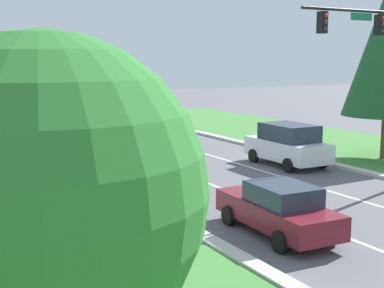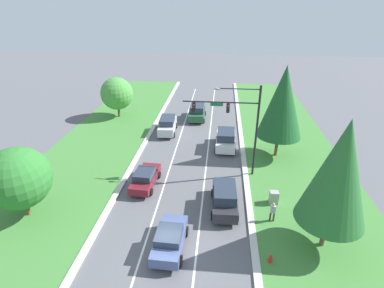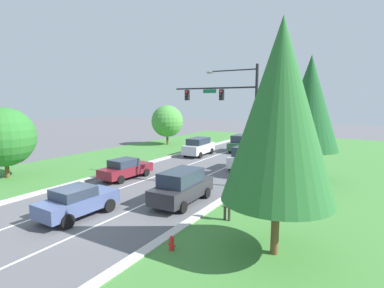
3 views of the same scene
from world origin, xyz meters
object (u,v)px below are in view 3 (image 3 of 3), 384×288
(slate_blue_sedan, at_px, (77,201))
(white_suv, at_px, (247,157))
(traffic_signal_mast, at_px, (232,108))
(fire_hydrant, at_px, (172,244))
(silver_suv, at_px, (199,146))
(utility_cabinet, at_px, (251,200))
(charcoal_suv, at_px, (182,186))
(oak_far_left_tree, at_px, (4,137))
(forest_suv, at_px, (242,143))
(conifer_near_right_tree, at_px, (309,103))
(conifer_far_right_tree, at_px, (280,111))
(oak_near_left_tree, at_px, (167,121))
(pedestrian, at_px, (227,204))
(burgundy_sedan, at_px, (126,169))

(slate_blue_sedan, xyz_separation_m, white_suv, (3.73, 15.71, 0.22))
(traffic_signal_mast, xyz_separation_m, fire_hydrant, (2.03, -10.75, -5.36))
(silver_suv, bearing_deg, slate_blue_sedan, -82.67)
(traffic_signal_mast, xyz_separation_m, white_suv, (-0.77, 5.54, -4.63))
(slate_blue_sedan, bearing_deg, utility_cabinet, 38.77)
(slate_blue_sedan, relative_size, fire_hydrant, 6.23)
(charcoal_suv, height_order, oak_far_left_tree, oak_far_left_tree)
(white_suv, distance_m, fire_hydrant, 16.54)
(forest_suv, xyz_separation_m, conifer_near_right_tree, (9.31, -10.15, 4.97))
(white_suv, bearing_deg, conifer_far_right_tree, -64.54)
(forest_suv, xyz_separation_m, oak_near_left_tree, (-11.18, -0.22, 2.35))
(pedestrian, bearing_deg, forest_suv, -64.60)
(charcoal_suv, bearing_deg, oak_far_left_tree, -172.92)
(utility_cabinet, xyz_separation_m, fire_hydrant, (-1.10, -6.35, -0.23))
(charcoal_suv, xyz_separation_m, pedestrian, (3.59, -1.27, -0.10))
(burgundy_sedan, distance_m, oak_near_left_tree, 18.91)
(traffic_signal_mast, height_order, pedestrian, traffic_signal_mast)
(conifer_far_right_tree, xyz_separation_m, oak_far_left_tree, (-21.80, 1.09, -2.41))
(traffic_signal_mast, bearing_deg, white_suv, 97.94)
(silver_suv, bearing_deg, fire_hydrant, -66.22)
(fire_hydrant, bearing_deg, burgundy_sedan, 141.59)
(conifer_near_right_tree, relative_size, oak_far_left_tree, 1.69)
(oak_near_left_tree, bearing_deg, conifer_far_right_tree, -46.68)
(traffic_signal_mast, relative_size, slate_blue_sedan, 2.00)
(utility_cabinet, bearing_deg, fire_hydrant, -99.85)
(utility_cabinet, relative_size, oak_far_left_tree, 0.20)
(conifer_near_right_tree, distance_m, oak_far_left_tree, 24.00)
(charcoal_suv, relative_size, pedestrian, 2.89)
(oak_far_left_tree, bearing_deg, pedestrian, 3.29)
(forest_suv, xyz_separation_m, utility_cabinet, (7.86, -18.74, -0.48))
(forest_suv, xyz_separation_m, charcoal_suv, (3.83, -19.75, -0.01))
(fire_hydrant, height_order, conifer_far_right_tree, conifer_far_right_tree)
(oak_near_left_tree, bearing_deg, forest_suv, 1.12)
(conifer_near_right_tree, bearing_deg, conifer_far_right_tree, -84.94)
(traffic_signal_mast, bearing_deg, oak_far_left_tree, -154.23)
(slate_blue_sedan, height_order, pedestrian, pedestrian)
(burgundy_sedan, relative_size, fire_hydrant, 6.62)
(forest_suv, height_order, pedestrian, forest_suv)
(burgundy_sedan, distance_m, pedestrian, 11.31)
(white_suv, xyz_separation_m, utility_cabinet, (3.91, -9.94, -0.50))
(burgundy_sedan, relative_size, white_suv, 0.98)
(traffic_signal_mast, relative_size, oak_near_left_tree, 1.55)
(white_suv, height_order, pedestrian, white_suv)
(conifer_far_right_tree, bearing_deg, utility_cabinet, 120.42)
(traffic_signal_mast, distance_m, utility_cabinet, 7.45)
(white_suv, distance_m, forest_suv, 9.65)
(utility_cabinet, relative_size, conifer_near_right_tree, 0.12)
(white_suv, relative_size, utility_cabinet, 4.14)
(traffic_signal_mast, xyz_separation_m, silver_suv, (-8.02, 9.23, -4.66))
(traffic_signal_mast, relative_size, burgundy_sedan, 1.88)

